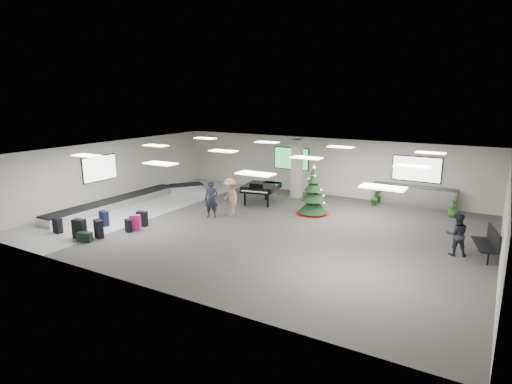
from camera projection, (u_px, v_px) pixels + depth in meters
The scene contains 20 objects.
ground at pixel (262, 226), 18.58m from camera, with size 18.00×18.00×0.00m, color #373532.
room_envelope at pixel (263, 170), 18.80m from camera, with size 18.02×14.02×3.21m.
baggage_carousel at pixel (131, 199), 22.32m from camera, with size 2.28×9.71×0.43m.
service_counter at pixel (413, 196), 21.58m from camera, with size 4.05×0.65×1.08m.
suitcase_0 at pixel (79, 229), 16.88m from camera, with size 0.56×0.39×0.81m.
suitcase_1 at pixel (99, 229), 17.01m from camera, with size 0.53×0.40×0.75m.
pink_suitcase at pixel (135, 223), 17.91m from camera, with size 0.49×0.40×0.68m.
suitcase_3 at pixel (142, 219), 18.49m from camera, with size 0.48×0.33×0.68m.
navy_suitcase at pixel (104, 218), 18.53m from camera, with size 0.48×0.35×0.68m.
suitcase_5 at pixel (58, 226), 17.59m from camera, with size 0.44×0.27×0.64m.
green_duffel at pixel (85, 237), 16.58m from camera, with size 0.62×0.45×0.39m.
suitcase_7 at pixel (128, 226), 17.75m from camera, with size 0.41×0.32×0.54m.
christmas_tree at pixel (313, 197), 20.22m from camera, with size 1.67×1.67×2.39m.
grand_piano at pixel (261, 188), 22.20m from camera, with size 1.90×2.29×1.18m.
bench at pixel (489, 242), 14.80m from camera, with size 0.97×1.77×1.07m.
traveler_a at pixel (211, 199), 19.65m from camera, with size 0.63×0.41×1.73m, color black.
traveler_b at pixel (230, 197), 19.98m from camera, with size 1.16×0.66×1.79m, color #9B805F.
traveler_bench at pixel (457, 234), 15.07m from camera, with size 0.75×0.58×1.54m, color black.
potted_plant_left at pixel (375, 198), 21.86m from camera, with size 0.45×0.36×0.82m, color #143E18.
potted_plant_right at pixel (453, 208), 19.81m from camera, with size 0.48×0.48×0.85m, color #143E18.
Camera 1 is at (8.74, -15.47, 5.62)m, focal length 30.00 mm.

